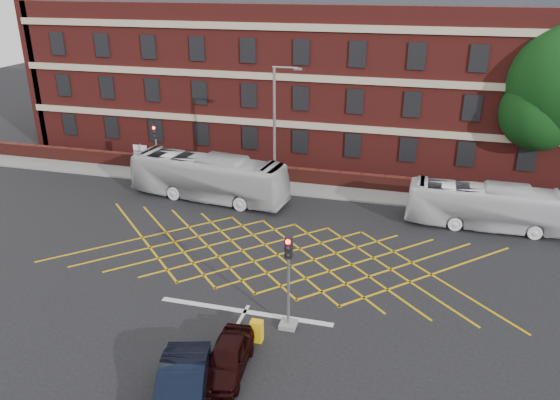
% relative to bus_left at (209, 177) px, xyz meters
% --- Properties ---
extents(ground, '(120.00, 120.00, 0.00)m').
position_rel_bus_left_xyz_m(ground, '(6.50, -8.55, -1.50)').
color(ground, black).
rests_on(ground, ground).
extents(victorian_building, '(51.00, 12.17, 20.40)m').
position_rel_bus_left_xyz_m(victorian_building, '(6.74, 13.45, 6.34)').
color(victorian_building, maroon).
rests_on(victorian_building, ground).
extents(boundary_wall, '(56.00, 0.50, 1.10)m').
position_rel_bus_left_xyz_m(boundary_wall, '(6.50, 4.45, -0.95)').
color(boundary_wall, '#511B15').
rests_on(boundary_wall, ground).
extents(far_pavement, '(60.00, 3.00, 0.12)m').
position_rel_bus_left_xyz_m(far_pavement, '(6.50, 3.45, -1.44)').
color(far_pavement, slate).
rests_on(far_pavement, ground).
extents(box_junction_hatching, '(8.22, 8.22, 0.02)m').
position_rel_bus_left_xyz_m(box_junction_hatching, '(6.50, -6.55, -1.49)').
color(box_junction_hatching, '#CC990C').
rests_on(box_junction_hatching, ground).
extents(stop_line, '(8.00, 0.30, 0.02)m').
position_rel_bus_left_xyz_m(stop_line, '(6.50, -12.05, -1.49)').
color(stop_line, silver).
rests_on(stop_line, ground).
extents(bus_left, '(10.99, 3.85, 3.00)m').
position_rel_bus_left_xyz_m(bus_left, '(0.00, 0.00, 0.00)').
color(bus_left, silver).
rests_on(bus_left, ground).
extents(bus_right, '(9.50, 2.31, 2.64)m').
position_rel_bus_left_xyz_m(bus_right, '(17.59, 0.04, -0.18)').
color(bus_right, silver).
rests_on(bus_right, ground).
extents(car_navy, '(2.88, 4.91, 1.53)m').
position_rel_bus_left_xyz_m(car_navy, '(6.27, -18.15, -0.73)').
color(car_navy, black).
rests_on(car_navy, ground).
extents(car_maroon, '(1.76, 3.78, 1.25)m').
position_rel_bus_left_xyz_m(car_maroon, '(7.12, -15.95, -0.87)').
color(car_maroon, black).
rests_on(car_maroon, ground).
extents(traffic_light_near, '(0.70, 0.70, 4.27)m').
position_rel_bus_left_xyz_m(traffic_light_near, '(8.64, -12.63, 0.27)').
color(traffic_light_near, slate).
rests_on(traffic_light_near, ground).
extents(traffic_light_far, '(0.70, 0.70, 4.27)m').
position_rel_bus_left_xyz_m(traffic_light_far, '(-4.59, 1.80, 0.27)').
color(traffic_light_far, slate).
rests_on(traffic_light_far, ground).
extents(street_lamp, '(2.25, 1.00, 8.75)m').
position_rel_bus_left_xyz_m(street_lamp, '(4.30, 1.10, 1.50)').
color(street_lamp, slate).
rests_on(street_lamp, ground).
extents(direction_signs, '(1.10, 0.16, 2.20)m').
position_rel_bus_left_xyz_m(direction_signs, '(-6.96, 3.67, -0.12)').
color(direction_signs, gray).
rests_on(direction_signs, ground).
extents(utility_cabinet, '(0.50, 0.37, 0.94)m').
position_rel_bus_left_xyz_m(utility_cabinet, '(7.63, -13.89, -1.03)').
color(utility_cabinet, '#E8AE0D').
rests_on(utility_cabinet, ground).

